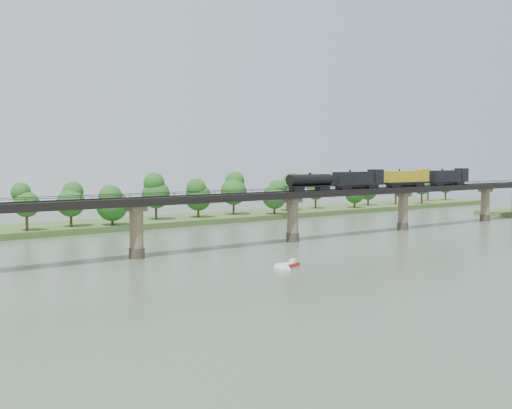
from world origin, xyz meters
TOP-DOWN VIEW (x-y plane):
  - ground at (0.00, 0.00)m, footprint 400.00×400.00m
  - far_bank at (0.00, 85.00)m, footprint 300.00×24.00m
  - bridge at (0.00, 30.00)m, footprint 236.00×30.00m
  - bridge_superstructure at (0.00, 30.00)m, footprint 220.00×4.90m
  - far_treeline at (-8.21, 80.52)m, footprint 289.06×17.54m
  - freight_train at (34.75, 30.00)m, footprint 70.26×2.74m
  - motorboat at (-24.08, 4.31)m, footprint 4.75×2.94m

SIDE VIEW (x-z plane):
  - ground at x=0.00m, z-range 0.00..0.00m
  - motorboat at x=-24.08m, z-range -0.20..1.05m
  - far_bank at x=0.00m, z-range 0.00..1.60m
  - bridge at x=0.00m, z-range -0.29..11.21m
  - far_treeline at x=-8.21m, z-range 2.03..15.63m
  - bridge_superstructure at x=0.00m, z-range 11.42..12.17m
  - freight_train at x=34.75m, z-range 11.39..16.23m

